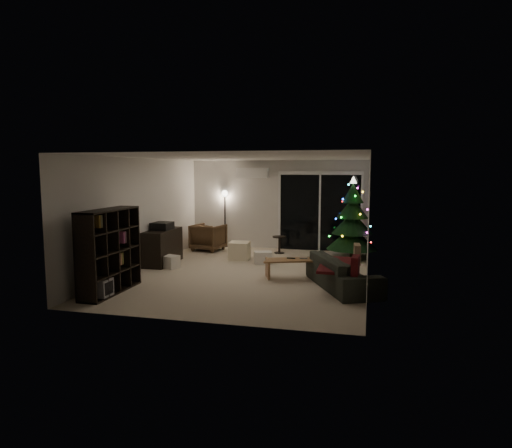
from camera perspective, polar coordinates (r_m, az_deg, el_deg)
The scene contains 18 objects.
room at distance 11.13m, azimuth 3.24°, elevation 0.48°, with size 6.50×7.51×2.60m.
bookshelf at distance 8.82m, azimuth -18.88°, elevation -3.18°, with size 0.39×1.54×1.54m, color black, non-canonical shape.
media_cabinet at distance 11.12m, azimuth -11.59°, elevation -2.80°, with size 0.49×1.32×0.82m, color black.
stereo at distance 11.05m, azimuth -11.65°, elevation -0.24°, with size 0.42×0.49×0.18m, color black.
armchair at distance 12.75m, azimuth -5.97°, elevation -1.65°, with size 0.79×0.81×0.74m, color brown.
ottoman at distance 11.45m, azimuth -2.08°, elevation -3.35°, with size 0.49×0.49×0.44m, color beige.
cardboard_box_a at distance 10.66m, azimuth -10.76°, elevation -4.65°, with size 0.40×0.31×0.29m, color silver.
cardboard_box_b at distance 10.94m, azimuth 0.89°, elevation -4.23°, with size 0.42×0.31×0.29m, color silver.
side_table at distance 12.30m, azimuth 2.93°, elevation -2.60°, with size 0.37×0.37×0.46m, color black.
floor_lamp at distance 13.32m, azimuth -3.90°, elevation 0.53°, with size 0.25×0.25×1.57m, color black.
sofa at distance 8.87m, azimuth 10.76°, elevation -5.94°, with size 2.07×0.81×0.60m, color black.
sofa_throw at distance 8.84m, azimuth 10.13°, elevation -5.07°, with size 0.65×1.49×0.05m, color #470A0D.
cushion_a at distance 9.45m, azimuth 12.52°, elevation -3.68°, with size 0.12×0.40×0.40m, color tan.
cushion_b at distance 8.17m, azimuth 12.31°, elevation -5.32°, with size 0.12×0.40×0.40m, color #470A0D.
coffee_table at distance 9.42m, azimuth 5.30°, elevation -5.65°, with size 1.34×0.47×0.43m, color #945E40, non-canonical shape.
remote_a at distance 9.40m, azimuth 4.41°, elevation -4.28°, with size 0.17×0.05×0.02m, color black.
remote_b at distance 9.41m, azimuth 5.96°, elevation -4.28°, with size 0.16×0.04×0.02m, color slate.
christmas_tree at distance 11.75m, azimuth 11.96°, elevation 0.79°, with size 1.29×1.29×2.07m, color black.
Camera 1 is at (2.47, -9.38, 2.25)m, focal length 32.00 mm.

